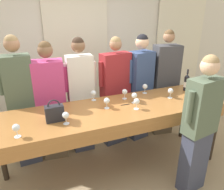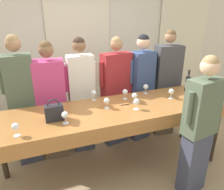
{
  "view_description": "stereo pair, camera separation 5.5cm",
  "coord_description": "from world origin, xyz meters",
  "views": [
    {
      "loc": [
        -0.96,
        -2.34,
        2.16
      ],
      "look_at": [
        0.0,
        0.08,
        1.11
      ],
      "focal_mm": 35.0,
      "sensor_mm": 36.0,
      "label": 1
    },
    {
      "loc": [
        -0.91,
        -2.36,
        2.16
      ],
      "look_at": [
        0.0,
        0.08,
        1.11
      ],
      "focal_mm": 35.0,
      "sensor_mm": 36.0,
      "label": 2
    }
  ],
  "objects": [
    {
      "name": "wine_glass_back_left",
      "position": [
        0.25,
        0.23,
        1.06
      ],
      "size": [
        0.08,
        0.08,
        0.14
      ],
      "color": "white",
      "rests_on": "tasting_bar"
    },
    {
      "name": "guest_striped_shirt",
      "position": [
        0.27,
        0.63,
        0.9
      ],
      "size": [
        0.58,
        0.27,
        1.77
      ],
      "color": "#383D51",
      "rests_on": "ground_plane"
    },
    {
      "name": "curtain_panel_right",
      "position": [
        2.41,
        1.9,
        1.34
      ],
      "size": [
        1.22,
        0.03,
        2.69
      ],
      "color": "#EFE5C6",
      "rests_on": "ground_plane"
    },
    {
      "name": "wine_glass_center_mid",
      "position": [
        1.39,
        0.28,
        1.06
      ],
      "size": [
        0.08,
        0.08,
        0.14
      ],
      "color": "white",
      "rests_on": "tasting_bar"
    },
    {
      "name": "tasting_bar",
      "position": [
        0.0,
        -0.02,
        0.88
      ],
      "size": [
        3.01,
        0.83,
        0.96
      ],
      "color": "#9E6633",
      "rests_on": "ground_plane"
    },
    {
      "name": "guest_navy_coat",
      "position": [
        0.71,
        0.63,
        0.92
      ],
      "size": [
        0.49,
        0.32,
        1.79
      ],
      "color": "#383D51",
      "rests_on": "ground_plane"
    },
    {
      "name": "pen",
      "position": [
        0.17,
        0.04,
        0.96
      ],
      "size": [
        0.13,
        0.01,
        0.01
      ],
      "color": "black",
      "rests_on": "tasting_bar"
    },
    {
      "name": "curtain_panel_center",
      "position": [
        0.0,
        1.9,
        1.34
      ],
      "size": [
        1.22,
        0.03,
        2.69
      ],
      "color": "#EFE5C6",
      "rests_on": "ground_plane"
    },
    {
      "name": "guest_olive_jacket",
      "position": [
        -1.1,
        0.63,
        0.95
      ],
      "size": [
        0.48,
        0.27,
        1.86
      ],
      "color": "#383D51",
      "rests_on": "ground_plane"
    },
    {
      "name": "wine_glass_back_right",
      "position": [
        -0.17,
        0.34,
        1.06
      ],
      "size": [
        0.08,
        0.08,
        0.14
      ],
      "color": "white",
      "rests_on": "tasting_bar"
    },
    {
      "name": "wine_glass_back_mid",
      "position": [
        0.25,
        -0.13,
        1.06
      ],
      "size": [
        0.08,
        0.08,
        0.14
      ],
      "color": "white",
      "rests_on": "tasting_bar"
    },
    {
      "name": "wine_glass_center_left",
      "position": [
        0.31,
        0.06,
        1.06
      ],
      "size": [
        0.08,
        0.08,
        0.14
      ],
      "color": "white",
      "rests_on": "tasting_bar"
    },
    {
      "name": "wall_back",
      "position": [
        0.0,
        1.96,
        1.4
      ],
      "size": [
        12.0,
        0.06,
        2.8
      ],
      "color": "silver",
      "rests_on": "ground_plane"
    },
    {
      "name": "wine_glass_front_left",
      "position": [
        0.87,
        0.02,
        1.06
      ],
      "size": [
        0.08,
        0.08,
        0.14
      ],
      "color": "white",
      "rests_on": "tasting_bar"
    },
    {
      "name": "host_pouring",
      "position": [
        0.77,
        -0.68,
        0.89
      ],
      "size": [
        0.51,
        0.27,
        1.72
      ],
      "color": "#383D51",
      "rests_on": "ground_plane"
    },
    {
      "name": "handbag",
      "position": [
        -0.75,
        -0.06,
        1.06
      ],
      "size": [
        0.21,
        0.11,
        0.26
      ],
      "color": "#232328",
      "rests_on": "tasting_bar"
    },
    {
      "name": "wine_glass_front_right",
      "position": [
        -0.09,
        0.03,
        1.06
      ],
      "size": [
        0.08,
        0.08,
        0.14
      ],
      "color": "white",
      "rests_on": "tasting_bar"
    },
    {
      "name": "guest_cream_sweater",
      "position": [
        -0.28,
        0.63,
        0.93
      ],
      "size": [
        0.49,
        0.22,
        1.79
      ],
      "color": "#383D51",
      "rests_on": "ground_plane"
    },
    {
      "name": "wine_glass_front_mid",
      "position": [
        0.62,
        0.32,
        1.06
      ],
      "size": [
        0.08,
        0.08,
        0.14
      ],
      "color": "white",
      "rests_on": "tasting_bar"
    },
    {
      "name": "wine_glass_center_right",
      "position": [
        -1.15,
        -0.26,
        1.06
      ],
      "size": [
        0.08,
        0.08,
        0.14
      ],
      "color": "white",
      "rests_on": "tasting_bar"
    },
    {
      "name": "guest_pink_top",
      "position": [
        -0.72,
        0.63,
        0.89
      ],
      "size": [
        0.53,
        0.32,
        1.76
      ],
      "color": "brown",
      "rests_on": "ground_plane"
    },
    {
      "name": "wine_bottle",
      "position": [
        1.27,
        0.19,
        1.09
      ],
      "size": [
        0.07,
        0.07,
        0.33
      ],
      "color": "black",
      "rests_on": "tasting_bar"
    },
    {
      "name": "guest_beige_cap",
      "position": [
        1.19,
        0.63,
        0.93
      ],
      "size": [
        0.53,
        0.33,
        1.84
      ],
      "color": "brown",
      "rests_on": "ground_plane"
    },
    {
      "name": "wine_glass_near_host",
      "position": [
        -0.65,
        -0.18,
        1.06
      ],
      "size": [
        0.08,
        0.08,
        0.14
      ],
      "color": "white",
      "rests_on": "tasting_bar"
    },
    {
      "name": "ground_plane",
      "position": [
        0.0,
        0.0,
        0.0
      ],
      "size": [
        18.0,
        18.0,
        0.0
      ],
      "primitive_type": "plane",
      "color": "tan"
    }
  ]
}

